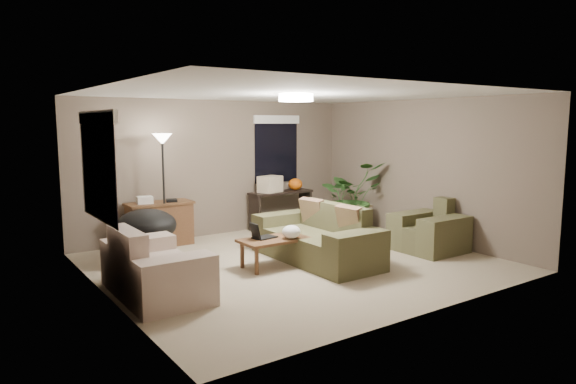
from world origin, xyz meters
TOP-DOWN VIEW (x-y plane):
  - room_shell at (0.00, 0.00)m, footprint 5.50×5.50m
  - main_sofa at (0.37, -0.06)m, footprint 0.95×2.20m
  - throw_pillows at (0.63, -0.06)m, footprint 0.30×1.37m
  - loveseat at (-2.26, -0.20)m, footprint 0.90×1.60m
  - armchair at (2.23, -0.64)m, footprint 0.95×1.00m
  - coffee_table at (-0.37, 0.02)m, footprint 1.00×0.55m
  - laptop at (-0.54, 0.12)m, footprint 0.38×0.28m
  - plastic_bag at (-0.17, -0.13)m, footprint 0.32×0.30m
  - desk at (-1.26, 2.20)m, footprint 1.10×0.50m
  - desk_papers at (-1.42, 2.19)m, footprint 0.71×0.30m
  - console_table at (1.22, 2.20)m, footprint 1.30×0.40m
  - pumpkin at (1.57, 2.20)m, footprint 0.34×0.34m
  - cardboard_box at (0.97, 2.20)m, footprint 0.49×0.42m
  - papasan_chair at (-1.80, 1.36)m, footprint 0.91×0.91m
  - floor_lamp at (-1.25, 2.02)m, footprint 0.32×0.32m
  - ceiling_fixture at (0.00, 0.00)m, footprint 0.50×0.50m
  - houseplant at (2.15, 1.21)m, footprint 1.22×1.36m
  - cat_scratching_post at (2.48, 1.16)m, footprint 0.32×0.32m
  - window_left at (-2.73, 0.30)m, footprint 0.05×1.56m
  - window_back at (1.30, 2.48)m, footprint 1.06×0.05m

SIDE VIEW (x-z plane):
  - cat_scratching_post at x=2.48m, z-range -0.04..0.46m
  - main_sofa at x=0.37m, z-range -0.13..0.72m
  - loveseat at x=-2.26m, z-range -0.13..0.72m
  - armchair at x=2.23m, z-range -0.13..0.72m
  - coffee_table at x=-0.37m, z-range 0.15..0.57m
  - desk at x=-1.26m, z-range 0.00..0.75m
  - console_table at x=1.22m, z-range 0.06..0.81m
  - papasan_chair at x=-1.80m, z-range 0.07..0.86m
  - laptop at x=-0.54m, z-range 0.36..0.60m
  - plastic_bag at x=-0.17m, z-range 0.42..0.62m
  - houseplant at x=2.15m, z-range 0.00..1.06m
  - throw_pillows at x=0.63m, z-range 0.42..0.88m
  - desk_papers at x=-1.42m, z-range 0.74..0.86m
  - pumpkin at x=1.57m, z-range 0.75..0.98m
  - cardboard_box at x=0.97m, z-range 0.75..1.07m
  - room_shell at x=0.00m, z-range -1.50..4.00m
  - floor_lamp at x=-1.25m, z-range 0.64..2.55m
  - window_left at x=-2.73m, z-range 1.12..2.45m
  - window_back at x=1.30m, z-range 1.12..2.45m
  - ceiling_fixture at x=0.00m, z-range 2.39..2.49m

